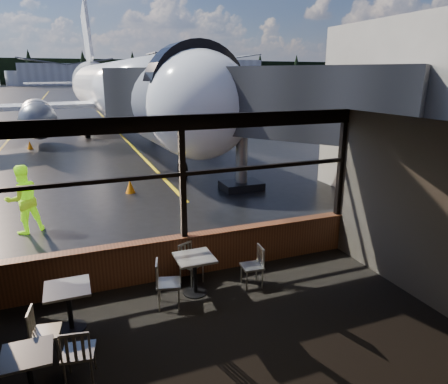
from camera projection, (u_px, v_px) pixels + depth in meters
ground_plane at (72, 90)px, 116.15m from camera, size 520.00×520.00×0.00m
carpet_floor at (239, 361)px, 6.17m from camera, size 8.00×6.00×0.01m
ceiling at (242, 136)px, 5.19m from camera, size 8.00×6.00×0.04m
wall_right at (447, 222)px, 7.08m from camera, size 0.04×6.00×3.50m
window_sill at (185, 256)px, 8.73m from camera, size 8.00×0.28×0.90m
window_header at (181, 123)px, 7.92m from camera, size 8.00×0.18×0.30m
mullion_centre at (183, 179)px, 8.24m from camera, size 0.12×0.12×2.60m
mullion_right at (341, 164)px, 9.62m from camera, size 0.12×0.12×2.60m
window_transom at (182, 174)px, 8.21m from camera, size 8.00×0.10×0.08m
airliner at (119, 51)px, 26.90m from camera, size 33.97×39.93×11.65m
jet_bridge at (238, 128)px, 14.35m from camera, size 9.11×11.13×4.86m
cafe_table_near at (195, 275)px, 7.99m from camera, size 0.74×0.74×0.81m
cafe_table_mid at (70, 308)px, 6.85m from camera, size 0.74×0.74×0.81m
cafe_table_left at (30, 376)px, 5.39m from camera, size 0.65×0.65×0.71m
chair_near_e at (252, 267)px, 8.26m from camera, size 0.52×0.52×0.88m
chair_near_w at (169, 284)px, 7.53m from camera, size 0.63×0.63×0.95m
chair_near_n at (191, 264)px, 8.39m from camera, size 0.64×0.64×0.87m
chair_mid_s at (79, 352)px, 5.68m from camera, size 0.58×0.58×0.93m
chair_mid_w at (46, 333)px, 6.15m from camera, size 0.54×0.54×0.88m
ground_crew at (23, 199)px, 11.01m from camera, size 1.16×1.06×1.93m
cone_nose at (130, 186)px, 14.94m from camera, size 0.36×0.36×0.50m
cone_wing at (30, 145)px, 23.83m from camera, size 0.34×0.34×0.48m
terminal_annex at (443, 113)px, 13.73m from camera, size 5.00×7.00×6.00m
hangar_mid at (67, 73)px, 172.86m from camera, size 38.00×15.00×10.00m
hangar_right at (204, 71)px, 187.22m from camera, size 50.00×20.00×12.00m
fuel_tank_b at (16, 78)px, 163.77m from camera, size 8.00×8.00×6.00m
fuel_tank_c at (42, 78)px, 167.26m from camera, size 8.00×8.00×6.00m
treeline at (67, 71)px, 194.93m from camera, size 360.00×3.00×12.00m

